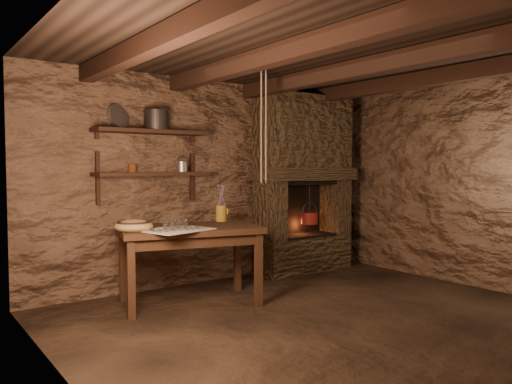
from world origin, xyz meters
TOP-DOWN VIEW (x-y plane):
  - floor at (0.00, 0.00)m, footprint 4.50×4.50m
  - back_wall at (0.00, 2.00)m, footprint 4.50×0.04m
  - left_wall at (-2.25, 0.00)m, footprint 0.04×4.00m
  - right_wall at (2.25, 0.00)m, footprint 0.04×4.00m
  - ceiling at (0.00, 0.00)m, footprint 4.50×4.00m
  - beam_far_left at (-1.50, 0.00)m, footprint 0.14×3.95m
  - beam_mid_left at (-0.50, 0.00)m, footprint 0.14×3.95m
  - beam_mid_right at (0.50, 0.00)m, footprint 0.14×3.95m
  - beam_far_right at (1.50, 0.00)m, footprint 0.14×3.95m
  - shelf_lower at (-0.85, 1.84)m, footprint 1.25×0.30m
  - shelf_upper at (-0.85, 1.84)m, footprint 1.25×0.30m
  - hearth at (1.25, 1.77)m, footprint 1.43×0.51m
  - work_table at (-0.73, 1.24)m, footprint 1.52×1.11m
  - linen_cloth at (-0.97, 1.07)m, footprint 0.70×0.62m
  - pewter_cutlery_row at (-0.97, 1.05)m, footprint 0.54×0.32m
  - drinking_glasses at (-0.95, 1.18)m, footprint 0.19×0.06m
  - stoneware_jug at (-0.22, 1.45)m, footprint 0.13×0.13m
  - wooden_bowl at (-1.31, 1.26)m, footprint 0.36×0.36m
  - iron_stockpot at (-0.80, 1.84)m, footprint 0.26×0.26m
  - tin_pan at (-1.18, 1.94)m, footprint 0.29×0.22m
  - small_kettle at (-0.49, 1.84)m, footprint 0.18×0.15m
  - rusty_tin at (-1.08, 1.84)m, footprint 0.10×0.10m
  - red_pot at (1.32, 1.72)m, footprint 0.27×0.27m
  - hanging_ropes at (0.05, 1.05)m, footprint 0.08×0.08m

SIDE VIEW (x-z plane):
  - floor at x=0.00m, z-range 0.00..0.00m
  - work_table at x=-0.73m, z-range 0.03..0.81m
  - red_pot at x=1.32m, z-range 0.44..0.98m
  - linen_cloth at x=-0.97m, z-range 0.78..0.79m
  - pewter_cutlery_row at x=-0.97m, z-range 0.79..0.80m
  - wooden_bowl at x=-1.31m, z-range 0.76..0.89m
  - drinking_glasses at x=-0.95m, z-range 0.79..0.87m
  - stoneware_jug at x=-0.22m, z-range 0.75..1.16m
  - back_wall at x=0.00m, z-range 0.00..2.40m
  - left_wall at x=-2.25m, z-range 0.00..2.40m
  - right_wall at x=2.25m, z-range 0.00..2.40m
  - hearth at x=1.25m, z-range 0.08..2.38m
  - shelf_lower at x=-0.85m, z-range 1.28..1.32m
  - rusty_tin at x=-1.08m, z-range 1.32..1.40m
  - small_kettle at x=-0.49m, z-range 1.29..1.47m
  - shelf_upper at x=-0.85m, z-range 1.73..1.77m
  - hanging_ropes at x=0.05m, z-range 1.20..2.40m
  - iron_stockpot at x=-0.80m, z-range 1.77..1.96m
  - tin_pan at x=-1.18m, z-range 1.77..2.03m
  - beam_far_left at x=-1.50m, z-range 2.23..2.39m
  - beam_mid_left at x=-0.50m, z-range 2.23..2.39m
  - beam_mid_right at x=0.50m, z-range 2.23..2.39m
  - beam_far_right at x=1.50m, z-range 2.23..2.39m
  - ceiling at x=0.00m, z-range 2.38..2.42m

